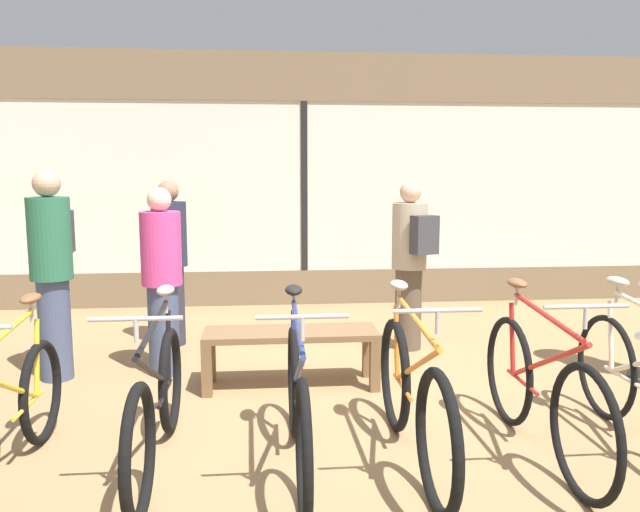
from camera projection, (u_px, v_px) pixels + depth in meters
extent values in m
plane|color=#99754C|center=(342.00, 428.00, 4.26)|extent=(24.00, 24.00, 0.00)
cube|color=#7A664C|center=(305.00, 287.00, 8.15)|extent=(12.00, 0.08, 0.45)
cube|color=silver|center=(304.00, 187.00, 7.97)|extent=(12.00, 0.04, 2.15)
cube|color=#7A664C|center=(304.00, 77.00, 7.78)|extent=(12.00, 0.08, 0.60)
cube|color=black|center=(304.00, 187.00, 7.95)|extent=(0.08, 0.02, 2.15)
torus|color=black|center=(41.00, 392.00, 4.01)|extent=(0.06, 0.67, 0.67)
cylinder|color=gold|center=(4.00, 385.00, 3.44)|extent=(0.03, 0.95, 0.51)
cylinder|color=gold|center=(37.00, 358.00, 3.94)|extent=(0.03, 0.11, 0.49)
cylinder|color=gold|center=(2.00, 335.00, 3.43)|extent=(0.03, 0.88, 0.10)
cylinder|color=gold|center=(28.00, 405.00, 3.79)|extent=(0.03, 0.46, 0.03)
cylinder|color=#B2B2B7|center=(31.00, 311.00, 3.86)|extent=(0.02, 0.02, 0.14)
ellipsoid|color=brown|center=(30.00, 298.00, 3.85)|extent=(0.11, 0.22, 0.06)
torus|color=black|center=(171.00, 380.00, 4.19)|extent=(0.06, 0.70, 0.70)
torus|color=black|center=(139.00, 452.00, 3.12)|extent=(0.06, 0.70, 0.70)
cylinder|color=black|center=(154.00, 374.00, 3.58)|extent=(0.03, 1.01, 0.51)
cylinder|color=black|center=(168.00, 347.00, 4.11)|extent=(0.03, 0.11, 0.49)
cylinder|color=black|center=(153.00, 326.00, 3.57)|extent=(0.03, 0.94, 0.10)
cylinder|color=black|center=(165.00, 393.00, 3.94)|extent=(0.03, 0.49, 0.03)
cylinder|color=#B2B2B7|center=(166.00, 302.00, 4.03)|extent=(0.02, 0.02, 0.14)
ellipsoid|color=#B2A893|center=(165.00, 290.00, 4.02)|extent=(0.11, 0.22, 0.06)
cylinder|color=#B2B2B7|center=(136.00, 331.00, 3.10)|extent=(0.02, 0.02, 0.12)
cylinder|color=#ADADB2|center=(136.00, 319.00, 3.09)|extent=(0.46, 0.02, 0.02)
torus|color=black|center=(294.00, 381.00, 4.13)|extent=(0.05, 0.73, 0.73)
torus|color=black|center=(304.00, 451.00, 3.11)|extent=(0.05, 0.73, 0.73)
cylinder|color=navy|center=(298.00, 373.00, 3.54)|extent=(0.03, 0.97, 0.51)
cylinder|color=navy|center=(294.00, 348.00, 4.06)|extent=(0.03, 0.11, 0.49)
cylinder|color=navy|center=(298.00, 325.00, 3.54)|extent=(0.03, 0.90, 0.10)
cylinder|color=navy|center=(295.00, 394.00, 3.90)|extent=(0.03, 0.47, 0.03)
cylinder|color=#B2B2B7|center=(294.00, 302.00, 3.97)|extent=(0.02, 0.02, 0.14)
ellipsoid|color=black|center=(294.00, 290.00, 3.96)|extent=(0.11, 0.22, 0.06)
cylinder|color=#B2B2B7|center=(302.00, 329.00, 3.08)|extent=(0.02, 0.02, 0.12)
cylinder|color=#ADADB2|center=(302.00, 317.00, 3.07)|extent=(0.46, 0.02, 0.02)
torus|color=black|center=(395.00, 374.00, 4.22)|extent=(0.06, 0.76, 0.76)
torus|color=black|center=(438.00, 441.00, 3.18)|extent=(0.06, 0.76, 0.76)
cylinder|color=orange|center=(416.00, 366.00, 3.63)|extent=(0.03, 0.99, 0.51)
cylinder|color=orange|center=(397.00, 342.00, 4.14)|extent=(0.03, 0.11, 0.49)
cylinder|color=orange|center=(415.00, 319.00, 3.62)|extent=(0.03, 0.92, 0.10)
cylinder|color=orange|center=(402.00, 386.00, 3.98)|extent=(0.03, 0.48, 0.03)
cylinder|color=#B2B2B7|center=(399.00, 297.00, 4.06)|extent=(0.02, 0.02, 0.14)
ellipsoid|color=#B2A893|center=(399.00, 285.00, 4.05)|extent=(0.11, 0.22, 0.06)
cylinder|color=#B2B2B7|center=(437.00, 322.00, 3.15)|extent=(0.02, 0.02, 0.12)
cylinder|color=#ADADB2|center=(438.00, 311.00, 3.14)|extent=(0.46, 0.02, 0.02)
torus|color=black|center=(508.00, 370.00, 4.31)|extent=(0.05, 0.75, 0.75)
torus|color=black|center=(584.00, 433.00, 3.29)|extent=(0.05, 0.75, 0.75)
cylinder|color=red|center=(546.00, 362.00, 3.73)|extent=(0.03, 0.97, 0.51)
cylinder|color=red|center=(512.00, 338.00, 4.24)|extent=(0.03, 0.11, 0.49)
cylinder|color=red|center=(546.00, 316.00, 3.72)|extent=(0.03, 0.90, 0.10)
cylinder|color=red|center=(522.00, 382.00, 4.08)|extent=(0.03, 0.47, 0.03)
cylinder|color=#B2B2B7|center=(516.00, 295.00, 4.16)|extent=(0.02, 0.02, 0.14)
ellipsoid|color=brown|center=(517.00, 283.00, 4.15)|extent=(0.11, 0.22, 0.06)
cylinder|color=#B2B2B7|center=(585.00, 318.00, 3.27)|extent=(0.02, 0.02, 0.12)
cylinder|color=#ADADB2|center=(586.00, 307.00, 3.26)|extent=(0.46, 0.02, 0.02)
torus|color=black|center=(605.00, 367.00, 4.40)|extent=(0.04, 0.74, 0.74)
cylinder|color=beige|center=(611.00, 335.00, 4.33)|extent=(0.03, 0.11, 0.49)
cylinder|color=beige|center=(625.00, 378.00, 4.16)|extent=(0.03, 0.48, 0.03)
cylinder|color=#B2B2B7|center=(617.00, 293.00, 4.25)|extent=(0.02, 0.02, 0.14)
ellipsoid|color=#B2A893|center=(618.00, 281.00, 4.24)|extent=(0.11, 0.22, 0.06)
cube|color=brown|center=(291.00, 333.00, 5.03)|extent=(1.40, 0.44, 0.05)
cube|color=brown|center=(207.00, 371.00, 4.83)|extent=(0.08, 0.08, 0.41)
cube|color=brown|center=(375.00, 366.00, 4.94)|extent=(0.08, 0.08, 0.41)
cube|color=brown|center=(211.00, 357.00, 5.18)|extent=(0.08, 0.08, 0.41)
cube|color=brown|center=(367.00, 353.00, 5.30)|extent=(0.08, 0.08, 0.41)
cylinder|color=#2D2D38|center=(172.00, 305.00, 6.25)|extent=(0.27, 0.27, 0.80)
cylinder|color=#23283D|center=(169.00, 234.00, 6.15)|extent=(0.35, 0.35, 0.63)
sphere|color=#9E7051|center=(168.00, 191.00, 6.09)|extent=(0.21, 0.21, 0.21)
cylinder|color=#424C6B|center=(55.00, 329.00, 5.21)|extent=(0.27, 0.27, 0.85)
cylinder|color=#286647|center=(50.00, 239.00, 5.10)|extent=(0.35, 0.35, 0.68)
sphere|color=tan|center=(46.00, 183.00, 5.04)|extent=(0.22, 0.22, 0.22)
cube|color=#38383D|center=(58.00, 232.00, 5.33)|extent=(0.24, 0.15, 0.36)
cylinder|color=#424C6B|center=(164.00, 329.00, 5.34)|extent=(0.35, 0.35, 0.78)
cylinder|color=#D13D84|center=(161.00, 248.00, 5.24)|extent=(0.45, 0.45, 0.62)
sphere|color=beige|center=(159.00, 199.00, 5.19)|extent=(0.20, 0.20, 0.20)
cylinder|color=brown|center=(408.00, 308.00, 6.11)|extent=(0.34, 0.34, 0.80)
cylinder|color=tan|center=(410.00, 236.00, 6.01)|extent=(0.44, 0.44, 0.63)
sphere|color=tan|center=(411.00, 192.00, 5.95)|extent=(0.21, 0.21, 0.21)
cube|color=#38383D|center=(424.00, 235.00, 5.79)|extent=(0.27, 0.22, 0.36)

